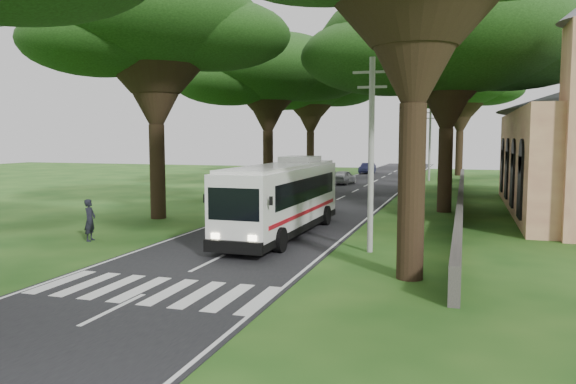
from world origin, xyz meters
name	(u,v)px	position (x,y,z in m)	size (l,w,h in m)	color
ground	(183,276)	(0.00, 0.00, 0.00)	(140.00, 140.00, 0.00)	#164012
road	(338,199)	(0.00, 25.00, 0.01)	(8.00, 120.00, 0.04)	black
crosswalk	(152,291)	(0.00, -2.00, 0.00)	(8.00, 3.00, 0.01)	silver
property_wall	(461,197)	(9.00, 24.00, 0.60)	(0.35, 50.00, 1.20)	#383533
pole_near	(371,152)	(5.50, 6.00, 4.18)	(1.60, 0.24, 8.00)	gray
pole_mid	(414,145)	(5.50, 26.00, 4.18)	(1.60, 0.24, 8.00)	gray
pole_far	(430,143)	(5.50, 46.00, 4.18)	(1.60, 0.24, 8.00)	gray
tree_l_mida	(154,28)	(-8.00, 12.00, 11.01)	(12.63, 12.63, 13.87)	black
tree_l_midb	(268,70)	(-7.50, 30.00, 10.66)	(14.31, 14.31, 13.80)	black
tree_l_far	(311,85)	(-8.50, 48.00, 10.86)	(13.02, 13.02, 13.78)	black
tree_r_mida	(449,41)	(8.00, 20.00, 10.75)	(15.99, 15.99, 14.20)	black
tree_r_midb	(449,50)	(7.50, 38.00, 12.83)	(14.94, 14.94, 16.13)	black
tree_r_far	(461,86)	(8.50, 56.00, 11.00)	(12.59, 12.59, 13.86)	black
coach_bus	(283,197)	(0.80, 8.71, 1.86)	(2.90, 11.78, 3.46)	white
distant_car_a	(344,177)	(-2.48, 38.69, 0.74)	(1.67, 4.14, 1.41)	#A2A2A7
distant_car_b	(367,168)	(-3.00, 56.30, 0.70)	(1.43, 4.09, 1.35)	navy
pedestrian	(90,220)	(-7.22, 4.63, 0.97)	(0.71, 0.46, 1.94)	black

